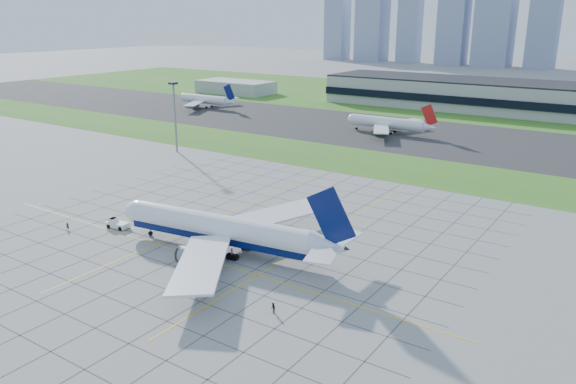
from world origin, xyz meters
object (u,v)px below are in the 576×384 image
(airliner, at_px, (222,229))
(pushback_tug, at_px, (117,224))
(light_mast, at_px, (175,108))
(crew_far, at_px, (273,308))
(distant_jet_1, at_px, (389,123))
(distant_jet_0, at_px, (206,99))
(crew_near, at_px, (68,226))

(airliner, distance_m, pushback_tug, 30.12)
(light_mast, bearing_deg, pushback_tug, -55.42)
(crew_far, xyz_separation_m, distant_jet_1, (-48.67, 153.54, 3.53))
(light_mast, relative_size, crew_far, 13.39)
(airliner, distance_m, distant_jet_0, 202.74)
(distant_jet_0, bearing_deg, pushback_tug, -54.43)
(pushback_tug, relative_size, distant_jet_0, 0.19)
(airliner, distance_m, crew_near, 39.89)
(airliner, bearing_deg, crew_far, -39.89)
(airliner, xyz_separation_m, crew_near, (-38.17, -10.88, -3.95))
(distant_jet_1, bearing_deg, airliner, -80.04)
(light_mast, xyz_separation_m, airliner, (74.48, -61.50, -11.33))
(pushback_tug, bearing_deg, crew_near, -146.38)
(airliner, relative_size, crew_near, 31.59)
(pushback_tug, bearing_deg, distant_jet_1, 80.46)
(distant_jet_0, distance_m, distant_jet_1, 114.49)
(pushback_tug, relative_size, crew_near, 4.44)
(crew_near, relative_size, distant_jet_1, 0.04)
(airliner, relative_size, pushback_tug, 7.12)
(distant_jet_1, bearing_deg, crew_near, -95.36)
(light_mast, relative_size, distant_jet_0, 0.60)
(airliner, distance_m, crew_far, 29.27)
(light_mast, bearing_deg, airliner, -39.55)
(light_mast, relative_size, distant_jet_1, 0.60)
(airliner, height_order, distant_jet_0, airliner)
(crew_far, height_order, distant_jet_0, distant_jet_0)
(distant_jet_0, relative_size, distant_jet_1, 1.00)
(crew_near, xyz_separation_m, crew_far, (62.63, -4.73, 0.06))
(crew_near, relative_size, distant_jet_0, 0.04)
(light_mast, height_order, airliner, light_mast)
(airliner, xyz_separation_m, pushback_tug, (-29.67, -3.50, -3.88))
(pushback_tug, relative_size, crew_far, 4.16)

